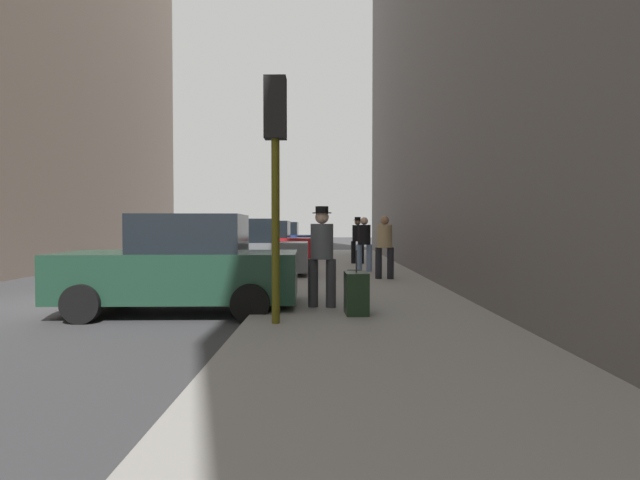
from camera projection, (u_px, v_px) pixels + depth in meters
name	position (u px, v px, depth m)	size (l,w,h in m)	color
ground_plane	(70.00, 303.00, 10.19)	(120.00, 120.00, 0.00)	#38383A
sidewalk	(364.00, 300.00, 10.11)	(4.00, 40.00, 0.15)	gray
parked_dark_green_sedan	(183.00, 267.00, 9.01)	(4.27, 2.19, 1.79)	#193828
parked_gray_coupe	(238.00, 251.00, 14.59)	(4.25, 2.15, 1.79)	slate
parked_red_hatchback	(262.00, 244.00, 20.02)	(4.21, 2.07, 1.79)	#B2191E
parked_blue_sedan	(277.00, 240.00, 26.17)	(4.21, 2.07, 1.79)	navy
fire_hydrant	(302.00, 259.00, 16.55)	(0.42, 0.22, 0.70)	red
traffic_light	(275.00, 145.00, 7.28)	(0.32, 0.32, 3.60)	#514C0F
pedestrian_with_beanie	(322.00, 251.00, 8.78)	(0.52, 0.46, 1.78)	#333338
pedestrian_in_jeans	(364.00, 241.00, 15.67)	(0.51, 0.42, 1.71)	#728CB2
pedestrian_with_fedora	(358.00, 238.00, 19.04)	(0.53, 0.48, 1.78)	black
pedestrian_in_tan_coat	(385.00, 244.00, 13.51)	(0.52, 0.45, 1.71)	black
rolling_suitcase	(356.00, 293.00, 8.09)	(0.39, 0.58, 1.04)	black
duffel_bag	(354.00, 276.00, 12.97)	(0.32, 0.44, 0.28)	black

